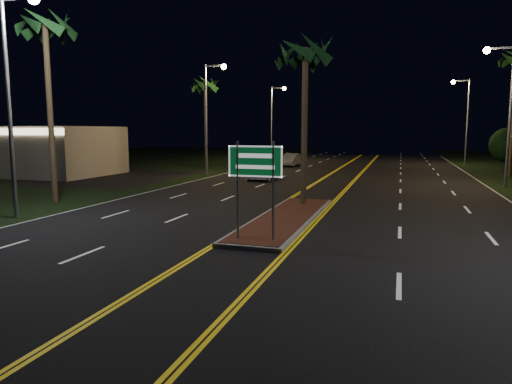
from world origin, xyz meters
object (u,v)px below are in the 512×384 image
at_px(shrub_far, 508,145).
at_px(median_island, 286,218).
at_px(highway_sign, 255,171).
at_px(commercial_building, 25,150).
at_px(streetlight_right_far, 464,112).
at_px(palm_median, 305,52).
at_px(palm_left_far, 205,85).
at_px(streetlight_left_mid, 210,106).
at_px(streetlight_left_near, 15,81).
at_px(palm_left_near, 45,28).
at_px(car_far, 291,159).
at_px(streetlight_right_mid, 505,99).
at_px(streetlight_left_far, 275,114).
at_px(car_near, 265,168).

bearing_deg(shrub_far, median_island, -115.45).
bearing_deg(highway_sign, commercial_building, 146.52).
xyz_separation_m(streetlight_right_far, shrub_far, (3.19, -6.00, -3.32)).
bearing_deg(palm_median, palm_left_far, 126.18).
bearing_deg(streetlight_left_mid, shrub_far, 26.18).
xyz_separation_m(streetlight_left_mid, shrub_far, (24.41, 12.00, -3.32)).
bearing_deg(palm_left_far, streetlight_left_near, -84.79).
bearing_deg(streetlight_left_near, palm_left_far, 95.21).
bearing_deg(commercial_building, palm_left_far, 31.25).
relative_size(palm_left_near, car_far, 2.17).
distance_m(streetlight_left_near, streetlight_right_far, 43.53).
relative_size(streetlight_right_mid, palm_left_near, 0.92).
distance_m(streetlight_left_mid, streetlight_right_far, 27.83).
xyz_separation_m(shrub_far, car_far, (-20.30, -0.43, -1.58)).
height_order(palm_left_near, car_far, palm_left_near).
xyz_separation_m(highway_sign, streetlight_right_mid, (10.61, 19.20, 3.25)).
bearing_deg(palm_median, car_far, 104.53).
relative_size(streetlight_left_far, palm_median, 1.08).
relative_size(median_island, palm_left_far, 1.16).
bearing_deg(commercial_building, shrub_far, 21.91).
relative_size(streetlight_left_near, car_near, 1.74).
bearing_deg(car_far, streetlight_right_mid, -37.44).
xyz_separation_m(streetlight_right_mid, palm_left_far, (-23.41, 6.00, 2.09)).
distance_m(streetlight_left_far, streetlight_right_mid, 30.57).
height_order(palm_left_near, car_near, palm_left_near).
distance_m(streetlight_left_far, car_near, 23.01).
bearing_deg(palm_left_near, streetlight_left_far, 87.00).
relative_size(streetlight_right_mid, palm_left_far, 1.02).
relative_size(streetlight_left_far, streetlight_right_far, 1.00).
height_order(streetlight_left_mid, palm_left_near, palm_left_near).
bearing_deg(car_far, palm_median, -74.49).
xyz_separation_m(median_island, palm_left_near, (-12.50, 1.00, 8.60)).
bearing_deg(car_near, streetlight_left_mid, 161.75).
relative_size(palm_left_far, shrub_far, 2.22).
bearing_deg(streetlight_right_mid, palm_median, -132.70).
xyz_separation_m(streetlight_left_near, palm_left_far, (-2.19, 24.00, 2.09)).
relative_size(highway_sign, palm_left_far, 0.36).
height_order(shrub_far, car_far, shrub_far).
bearing_deg(car_near, highway_sign, -72.67).
relative_size(palm_left_far, car_near, 1.70).
distance_m(streetlight_right_far, palm_median, 33.28).
bearing_deg(streetlight_right_far, streetlight_right_mid, -90.00).
distance_m(streetlight_left_mid, palm_left_near, 16.39).
bearing_deg(palm_median, highway_sign, -90.00).
height_order(commercial_building, streetlight_right_far, streetlight_right_far).
bearing_deg(streetlight_left_far, palm_left_far, -97.78).
bearing_deg(shrub_far, streetlight_left_mid, -153.82).
xyz_separation_m(palm_median, car_far, (-6.50, 25.07, -6.52)).
xyz_separation_m(median_island, car_far, (-6.50, 28.57, 0.67)).
relative_size(streetlight_right_far, car_far, 2.00).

